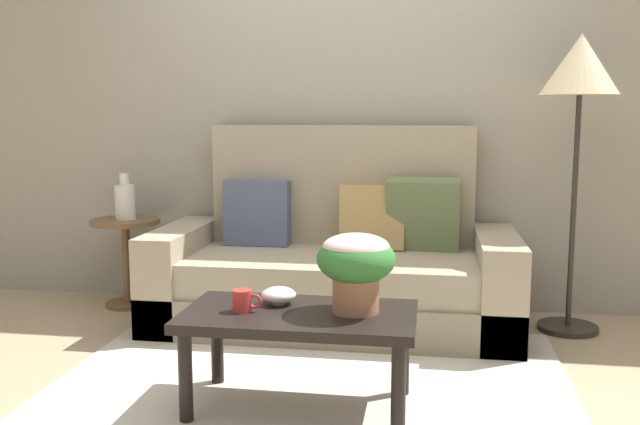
% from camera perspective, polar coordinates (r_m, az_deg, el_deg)
% --- Properties ---
extents(ground_plane, '(14.00, 14.00, 0.00)m').
position_cam_1_polar(ground_plane, '(3.35, -0.35, -13.22)').
color(ground_plane, tan).
extents(wall_back, '(6.40, 0.12, 2.72)m').
position_cam_1_polar(wall_back, '(4.44, 2.51, 9.94)').
color(wall_back, gray).
rests_on(wall_back, ground).
extents(area_rug, '(2.31, 1.74, 0.01)m').
position_cam_1_polar(area_rug, '(3.26, -0.64, -13.73)').
color(area_rug, beige).
rests_on(area_rug, ground).
extents(couch, '(2.05, 0.91, 1.15)m').
position_cam_1_polar(couch, '(4.07, 1.36, -4.50)').
color(couch, gray).
rests_on(couch, ground).
extents(coffee_table, '(0.95, 0.53, 0.42)m').
position_cam_1_polar(coffee_table, '(2.89, -1.71, -9.20)').
color(coffee_table, black).
rests_on(coffee_table, ground).
extents(side_table, '(0.43, 0.43, 0.56)m').
position_cam_1_polar(side_table, '(4.58, -15.57, -2.67)').
color(side_table, brown).
rests_on(side_table, ground).
extents(floor_lamp, '(0.43, 0.43, 1.64)m').
position_cam_1_polar(floor_lamp, '(4.07, 20.50, 10.05)').
color(floor_lamp, '#2D2823').
rests_on(floor_lamp, ground).
extents(potted_plant, '(0.32, 0.32, 0.32)m').
position_cam_1_polar(potted_plant, '(2.81, 2.96, -4.05)').
color(potted_plant, '#A36B4C').
rests_on(potted_plant, coffee_table).
extents(coffee_mug, '(0.12, 0.08, 0.09)m').
position_cam_1_polar(coffee_mug, '(2.87, -6.31, -7.18)').
color(coffee_mug, red).
rests_on(coffee_mug, coffee_table).
extents(snack_bowl, '(0.15, 0.15, 0.07)m').
position_cam_1_polar(snack_bowl, '(2.97, -3.40, -6.75)').
color(snack_bowl, silver).
rests_on(snack_bowl, coffee_table).
extents(table_vase, '(0.12, 0.12, 0.29)m').
position_cam_1_polar(table_vase, '(4.53, -15.66, 0.93)').
color(table_vase, silver).
rests_on(table_vase, side_table).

